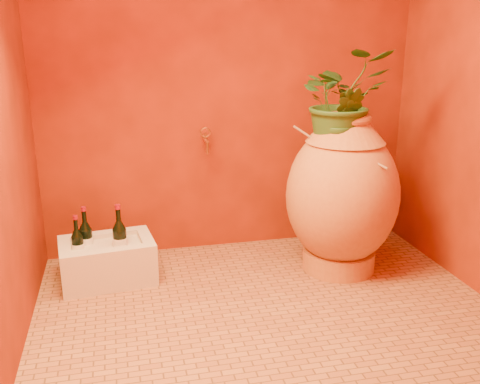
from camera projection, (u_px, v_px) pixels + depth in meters
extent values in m
plane|color=#945A30|center=(269.00, 312.00, 2.90)|extent=(2.50, 2.50, 0.00)
cube|color=#601905|center=(230.00, 65.00, 3.47)|extent=(2.50, 0.02, 2.50)
cylinder|color=#B07131|center=(338.00, 258.00, 3.42)|extent=(0.51, 0.51, 0.13)
ellipsoid|color=#B07131|center=(342.00, 195.00, 3.30)|extent=(0.77, 0.77, 0.87)
cone|color=#B07131|center=(346.00, 131.00, 3.18)|extent=(0.53, 0.53, 0.13)
torus|color=#B07131|center=(347.00, 118.00, 3.16)|extent=(0.32, 0.32, 0.05)
cylinder|color=olive|center=(336.00, 154.00, 3.15)|extent=(0.45, 0.29, 0.31)
cylinder|color=olive|center=(350.00, 149.00, 3.09)|extent=(0.31, 0.37, 0.17)
cylinder|color=olive|center=(367.00, 144.00, 3.15)|extent=(0.18, 0.33, 0.26)
cube|color=beige|center=(108.00, 263.00, 3.24)|extent=(0.59, 0.43, 0.23)
cube|color=beige|center=(106.00, 234.00, 3.35)|extent=(0.55, 0.13, 0.03)
cube|color=beige|center=(106.00, 253.00, 3.07)|extent=(0.55, 0.13, 0.03)
cube|color=beige|center=(65.00, 246.00, 3.15)|extent=(0.10, 0.24, 0.03)
cube|color=beige|center=(146.00, 240.00, 3.26)|extent=(0.10, 0.24, 0.03)
cylinder|color=black|center=(78.00, 249.00, 3.17)|extent=(0.07, 0.07, 0.16)
cone|color=black|center=(77.00, 233.00, 3.13)|extent=(0.07, 0.07, 0.05)
cylinder|color=black|center=(76.00, 224.00, 3.12)|extent=(0.02, 0.02, 0.06)
cylinder|color=maroon|center=(75.00, 217.00, 3.11)|extent=(0.03, 0.03, 0.02)
cylinder|color=silver|center=(78.00, 249.00, 3.17)|extent=(0.07, 0.07, 0.07)
cylinder|color=black|center=(120.00, 244.00, 3.20)|extent=(0.08, 0.08, 0.19)
cone|color=black|center=(119.00, 225.00, 3.16)|extent=(0.08, 0.08, 0.05)
cylinder|color=black|center=(118.00, 215.00, 3.14)|extent=(0.03, 0.03, 0.08)
cylinder|color=maroon|center=(118.00, 207.00, 3.13)|extent=(0.03, 0.03, 0.03)
cylinder|color=silver|center=(120.00, 244.00, 3.20)|extent=(0.08, 0.08, 0.09)
cylinder|color=black|center=(87.00, 244.00, 3.23)|extent=(0.08, 0.08, 0.18)
cone|color=black|center=(85.00, 226.00, 3.20)|extent=(0.08, 0.08, 0.05)
cylinder|color=black|center=(84.00, 216.00, 3.18)|extent=(0.03, 0.03, 0.07)
cylinder|color=maroon|center=(83.00, 209.00, 3.16)|extent=(0.03, 0.03, 0.03)
cylinder|color=silver|center=(87.00, 244.00, 3.23)|extent=(0.08, 0.08, 0.08)
cylinder|color=#9E6624|center=(205.00, 140.00, 3.50)|extent=(0.02, 0.14, 0.02)
cylinder|color=#9E6624|center=(207.00, 148.00, 3.45)|extent=(0.02, 0.02, 0.08)
torus|color=#9E6624|center=(205.00, 133.00, 3.49)|extent=(0.07, 0.01, 0.07)
cylinder|color=#9E6624|center=(205.00, 136.00, 3.50)|extent=(0.01, 0.01, 0.05)
imported|color=#264E1C|center=(342.00, 100.00, 3.15)|extent=(0.56, 0.49, 0.59)
imported|color=#264E1C|center=(343.00, 122.00, 3.09)|extent=(0.27, 0.25, 0.40)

